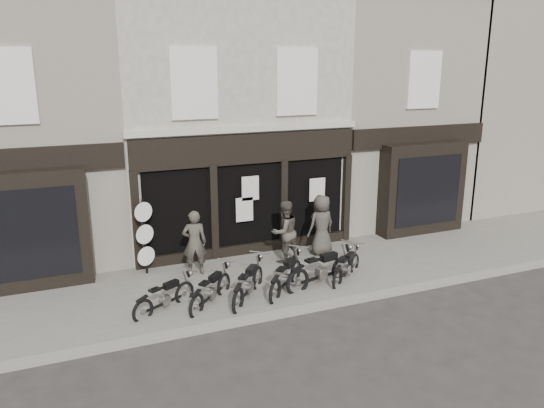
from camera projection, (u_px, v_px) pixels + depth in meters
name	position (u px, v px, depth m)	size (l,w,h in m)	color
ground_plane	(287.00, 292.00, 14.27)	(90.00, 90.00, 0.00)	#2D2B28
pavement	(274.00, 277.00, 15.06)	(30.00, 4.20, 0.12)	#66615A
kerb	(308.00, 309.00, 13.14)	(30.00, 0.25, 0.13)	gray
central_building	(218.00, 118.00, 18.52)	(7.30, 6.22, 8.34)	beige
neighbour_left	(19.00, 128.00, 16.13)	(5.60, 6.73, 8.34)	gray
neighbour_right	(374.00, 113.00, 20.84)	(5.60, 6.73, 8.34)	gray
filler_right	(526.00, 105.00, 23.94)	(11.00, 6.00, 8.20)	gray
motorcycle_0	(165.00, 299.00, 12.97)	(1.75, 1.14, 0.92)	black
motorcycle_1	(211.00, 292.00, 13.31)	(1.59, 1.57, 0.96)	black
motorcycle_2	(248.00, 286.00, 13.60)	(1.58, 1.81, 1.04)	black
motorcycle_3	(286.00, 279.00, 14.08)	(1.71, 1.68, 1.03)	black
motorcycle_4	(321.00, 272.00, 14.41)	(2.32, 0.90, 1.13)	black
motorcycle_5	(347.00, 269.00, 14.85)	(1.63, 1.39, 0.93)	black
man_left	(195.00, 242.00, 14.95)	(0.68, 0.45, 1.87)	#423E36
man_centre	(285.00, 232.00, 15.88)	(0.92, 0.72, 1.89)	#49423B
man_right	(321.00, 225.00, 16.51)	(0.93, 0.61, 1.91)	#403B35
advert_sign_post	(145.00, 240.00, 14.94)	(0.53, 0.36, 2.31)	black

